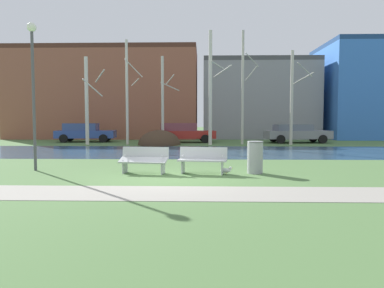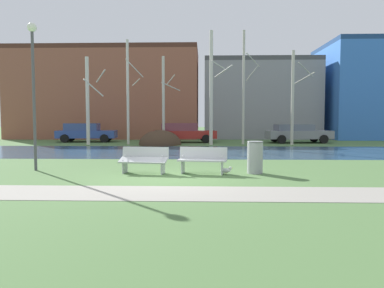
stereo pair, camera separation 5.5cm
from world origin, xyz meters
TOP-DOWN VIEW (x-y plane):
  - ground_plane at (0.00, 10.00)m, footprint 120.00×120.00m
  - paved_path_strip at (0.00, -2.31)m, footprint 60.00×1.84m
  - river_band at (0.00, 9.32)m, footprint 80.00×7.95m
  - soil_mound at (-2.04, 14.68)m, footprint 2.94×3.59m
  - bench_left at (-0.96, 1.02)m, footprint 1.66×0.78m
  - bench_right at (0.99, 1.02)m, footprint 1.66×0.78m
  - trash_bin at (2.73, 1.13)m, footprint 0.54×0.54m
  - seagull at (1.77, 0.92)m, footprint 0.41×0.15m
  - streetlamp at (-4.89, 1.61)m, footprint 0.32×0.32m
  - birch_far_left at (-7.03, 14.64)m, footprint 1.48×2.52m
  - birch_left at (-4.28, 14.91)m, footprint 1.24×2.03m
  - birch_center_left at (-1.78, 14.86)m, footprint 1.28×2.00m
  - birch_center at (1.54, 14.61)m, footprint 1.58×2.39m
  - birch_center_right at (3.83, 15.49)m, footprint 1.21×2.13m
  - birch_right at (7.20, 14.98)m, footprint 1.55×2.80m
  - parked_van_nearest_blue at (-8.21, 17.60)m, footprint 4.62×2.28m
  - parked_sedan_second_red at (-0.59, 17.23)m, footprint 4.93×2.24m
  - parked_hatch_third_grey at (8.02, 17.07)m, footprint 4.86×2.42m
  - building_brick_low at (-8.13, 24.33)m, footprint 17.08×7.02m
  - building_grey_warehouse at (6.23, 25.33)m, footprint 10.32×7.77m

SIDE VIEW (x-z plane):
  - ground_plane at x=0.00m, z-range 0.00..0.00m
  - soil_mound at x=-2.04m, z-range -1.03..1.03m
  - river_band at x=0.00m, z-range 0.00..0.01m
  - paved_path_strip at x=0.00m, z-range 0.00..0.01m
  - seagull at x=1.77m, z-range 0.01..0.26m
  - bench_left at x=-0.96m, z-range 0.04..0.91m
  - bench_right at x=0.99m, z-range 0.04..0.91m
  - trash_bin at x=2.73m, z-range 0.02..1.09m
  - parked_hatch_third_grey at x=8.02m, z-range 0.05..1.44m
  - parked_van_nearest_blue at x=-8.21m, z-range 0.04..1.50m
  - parked_sedan_second_red at x=-0.59m, z-range 0.04..1.52m
  - birch_center_left at x=-1.78m, z-range 0.06..6.19m
  - birch_far_left at x=-7.03m, z-range 0.09..6.18m
  - birch_right at x=7.20m, z-range 0.11..6.62m
  - streetlamp at x=-4.89m, z-range 0.88..6.00m
  - building_grey_warehouse at x=6.23m, z-range 0.00..7.25m
  - birch_left at x=-4.28m, z-range 0.06..7.35m
  - birch_center at x=1.54m, z-range 0.07..7.87m
  - birch_center_right at x=3.83m, z-range 0.07..8.07m
  - building_brick_low at x=-8.13m, z-range 0.00..8.26m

